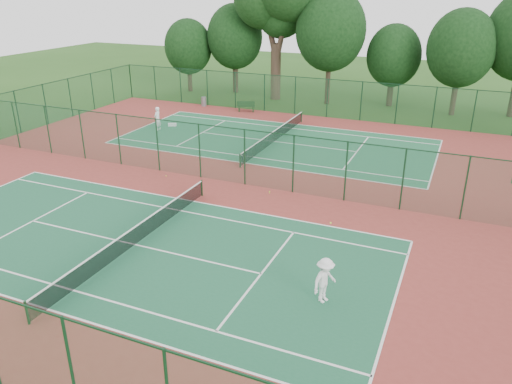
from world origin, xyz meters
TOP-DOWN VIEW (x-y plane):
  - ground at (0.00, 0.00)m, footprint 120.00×120.00m
  - red_pad at (0.00, 0.00)m, footprint 40.00×36.00m
  - court_near at (0.00, -9.00)m, footprint 23.77×10.97m
  - court_far at (0.00, 9.00)m, footprint 23.77×10.97m
  - fence_north at (0.00, 18.00)m, footprint 40.00×0.09m
  - fence_divider at (0.00, 0.00)m, footprint 40.00×0.09m
  - tennis_net_near at (0.00, -9.00)m, footprint 0.10×12.90m
  - tennis_net_far at (0.00, 9.00)m, footprint 0.10×12.90m
  - player_near at (9.37, -9.84)m, footprint 1.11×1.38m
  - player_far at (-10.16, 8.18)m, footprint 0.47×0.71m
  - trash_bin at (-10.94, 17.48)m, footprint 0.58×0.58m
  - bench at (-6.08, 16.98)m, footprint 1.74×1.00m
  - kit_bag at (-9.74, 9.71)m, footprint 0.74×0.53m
  - stray_ball_a at (3.46, -0.74)m, footprint 0.07×0.07m
  - stray_ball_b at (3.38, -0.55)m, footprint 0.08×0.08m
  - stray_ball_c at (-3.62, -0.77)m, footprint 0.07×0.07m
  - evergreen_row at (0.50, 24.25)m, footprint 39.00×5.00m

SIDE VIEW (x-z plane):
  - ground at x=0.00m, z-range 0.00..0.00m
  - evergreen_row at x=0.50m, z-range -6.00..6.00m
  - red_pad at x=0.00m, z-range 0.00..0.01m
  - court_near at x=0.00m, z-range 0.01..0.02m
  - court_far at x=0.00m, z-range 0.01..0.02m
  - stray_ball_a at x=3.46m, z-range 0.01..0.08m
  - stray_ball_c at x=-3.62m, z-range 0.01..0.08m
  - stray_ball_b at x=3.38m, z-range 0.01..0.09m
  - kit_bag at x=-9.74m, z-range 0.01..0.27m
  - trash_bin at x=-10.94m, z-range 0.01..0.92m
  - bench at x=-6.08m, z-range 0.03..1.06m
  - tennis_net_near at x=0.00m, z-range 0.06..1.03m
  - tennis_net_far at x=0.00m, z-range 0.06..1.03m
  - player_near at x=9.37m, z-range 0.02..1.88m
  - player_far at x=-10.16m, z-range 0.02..1.97m
  - fence_north at x=0.00m, z-range 0.01..3.51m
  - fence_divider at x=0.00m, z-range 0.01..3.51m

